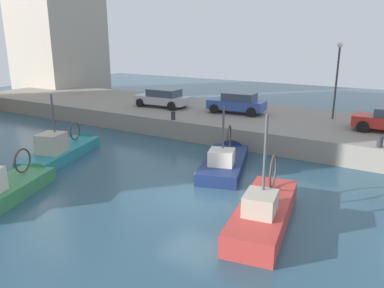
{
  "coord_description": "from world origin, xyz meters",
  "views": [
    {
      "loc": [
        -12.2,
        -7.36,
        6.32
      ],
      "look_at": [
        3.1,
        1.99,
        1.2
      ],
      "focal_mm": 35.18,
      "sensor_mm": 36.0,
      "label": 1
    }
  ],
  "objects": [
    {
      "name": "waterfront_building_east_mid",
      "position": [
        16.78,
        27.56,
        9.93
      ],
      "size": [
        8.28,
        7.54,
        19.82
      ],
      "color": "#B2A899",
      "rests_on": "ground"
    },
    {
      "name": "water_surface",
      "position": [
        0.0,
        0.0,
        0.0
      ],
      "size": [
        80.0,
        80.0,
        0.0
      ],
      "primitive_type": "plane",
      "color": "#2D5166",
      "rests_on": "ground"
    },
    {
      "name": "mooring_bollard_mid",
      "position": [
        7.35,
        -6.0,
        1.48
      ],
      "size": [
        0.28,
        0.28,
        0.55
      ],
      "primitive_type": "cylinder",
      "color": "#2D2D33",
      "rests_on": "quay_wall"
    },
    {
      "name": "fishing_boat_navy",
      "position": [
        4.07,
        0.59,
        0.09
      ],
      "size": [
        6.2,
        3.5,
        4.09
      ],
      "color": "navy",
      "rests_on": "ground"
    },
    {
      "name": "quay_streetlamp",
      "position": [
        13.0,
        -2.67,
        4.45
      ],
      "size": [
        0.36,
        0.36,
        4.83
      ],
      "color": "#38383D",
      "rests_on": "quay_wall"
    },
    {
      "name": "mooring_bollard_north",
      "position": [
        7.35,
        6.0,
        1.48
      ],
      "size": [
        0.28,
        0.28,
        0.55
      ],
      "primitive_type": "cylinder",
      "color": "#2D2D33",
      "rests_on": "quay_wall"
    },
    {
      "name": "quay_wall",
      "position": [
        11.5,
        0.0,
        0.6
      ],
      "size": [
        9.0,
        56.0,
        1.2
      ],
      "primitive_type": "cube",
      "color": "gray",
      "rests_on": "ground"
    },
    {
      "name": "fishing_boat_red",
      "position": [
        -0.41,
        -3.22,
        0.1
      ],
      "size": [
        6.25,
        2.54,
        4.75
      ],
      "color": "#BC3833",
      "rests_on": "ground"
    },
    {
      "name": "parked_car_blue",
      "position": [
        11.42,
        3.41,
        1.93
      ],
      "size": [
        2.1,
        4.03,
        1.43
      ],
      "color": "#334C9E",
      "rests_on": "quay_wall"
    },
    {
      "name": "parked_car_silver",
      "position": [
        10.7,
        9.25,
        1.9
      ],
      "size": [
        2.03,
        4.22,
        1.37
      ],
      "color": "#B7B7BC",
      "rests_on": "quay_wall"
    },
    {
      "name": "fishing_boat_green",
      "position": [
        -3.79,
        6.57,
        0.13
      ],
      "size": [
        5.64,
        3.31,
        3.72
      ],
      "color": "#388951",
      "rests_on": "ground"
    },
    {
      "name": "fishing_boat_teal",
      "position": [
        0.94,
        8.83,
        0.14
      ],
      "size": [
        6.49,
        3.45,
        4.3
      ],
      "color": "teal",
      "rests_on": "ground"
    }
  ]
}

